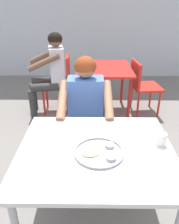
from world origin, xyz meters
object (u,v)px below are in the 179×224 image
at_px(chair_foreground, 86,117).
at_px(patron_background, 51,68).
at_px(table_foreground, 96,158).
at_px(drinking_cup, 161,139).
at_px(diner_foreground, 86,108).
at_px(chair_red_right, 142,83).
at_px(thali_tray, 99,152).
at_px(chair_red_left, 61,81).
at_px(table_background_red, 104,73).

bearing_deg(chair_foreground, patron_background, 116.80).
bearing_deg(table_foreground, drinking_cup, 7.82).
xyz_separation_m(diner_foreground, chair_red_right, (0.83, 1.32, -0.23)).
distance_m(thali_tray, chair_foreground, 1.00).
distance_m(chair_foreground, diner_foreground, 0.31).
xyz_separation_m(thali_tray, patron_background, (-0.66, 2.03, -0.02)).
height_order(chair_red_left, patron_background, patron_background).
height_order(diner_foreground, chair_red_right, diner_foreground).
height_order(diner_foreground, patron_background, patron_background).
height_order(drinking_cup, patron_background, patron_background).
relative_size(drinking_cup, chair_red_left, 0.10).
xyz_separation_m(table_foreground, drinking_cup, (0.44, 0.06, 0.12)).
bearing_deg(diner_foreground, chair_red_left, 107.15).
bearing_deg(table_background_red, diner_foreground, -100.33).
height_order(table_foreground, chair_foreground, chair_foreground).
relative_size(table_foreground, drinking_cup, 12.08).
relative_size(diner_foreground, patron_background, 0.96).
bearing_deg(table_background_red, table_foreground, -94.36).
distance_m(table_foreground, chair_foreground, 0.93).
xyz_separation_m(chair_foreground, chair_red_left, (-0.41, 1.13, 0.02)).
bearing_deg(patron_background, chair_red_right, 0.81).
bearing_deg(thali_tray, table_background_red, 86.30).
distance_m(table_background_red, patron_background, 0.79).
bearing_deg(table_foreground, chair_foreground, 95.61).
height_order(chair_foreground, chair_red_right, chair_foreground).
xyz_separation_m(table_foreground, chair_red_right, (0.74, 2.01, -0.18)).
relative_size(thali_tray, chair_red_left, 0.36).
height_order(table_foreground, patron_background, patron_background).
distance_m(thali_tray, patron_background, 2.14).
bearing_deg(chair_red_left, diner_foreground, -72.85).
relative_size(chair_foreground, table_background_red, 0.94).
height_order(table_foreground, chair_red_left, chair_red_left).
bearing_deg(chair_red_left, table_foreground, -76.09).
bearing_deg(table_background_red, drinking_cup, -81.47).
xyz_separation_m(thali_tray, chair_red_left, (-0.52, 2.08, -0.24)).
relative_size(thali_tray, chair_red_right, 0.40).
relative_size(chair_foreground, patron_background, 0.69).
bearing_deg(drinking_cup, diner_foreground, 130.43).
bearing_deg(chair_foreground, chair_red_right, 53.01).
bearing_deg(chair_red_left, patron_background, -160.12).
bearing_deg(table_foreground, chair_red_left, 103.91).
xyz_separation_m(diner_foreground, patron_background, (-0.55, 1.30, 0.02)).
height_order(drinking_cup, chair_red_left, chair_red_left).
xyz_separation_m(table_foreground, chair_foreground, (-0.09, 0.91, -0.17)).
bearing_deg(table_foreground, chair_red_right, 69.82).
xyz_separation_m(thali_tray, chair_red_right, (0.72, 2.05, -0.27)).
bearing_deg(diner_foreground, patron_background, 112.78).
bearing_deg(drinking_cup, chair_foreground, 122.19).
bearing_deg(table_background_red, thali_tray, -93.70).
bearing_deg(thali_tray, chair_red_right, 70.73).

